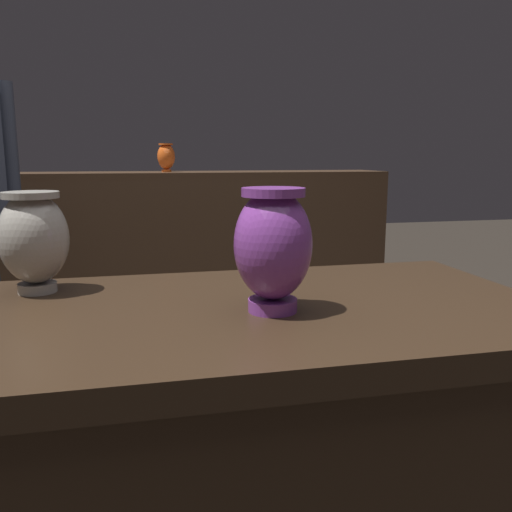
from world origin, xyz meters
TOP-DOWN VIEW (x-y plane):
  - display_plinth at (0.00, 0.00)m, footprint 1.20×0.64m
  - back_display_shelf at (0.00, 2.20)m, footprint 2.60×0.40m
  - vase_centerpiece at (0.05, -0.05)m, footprint 0.14×0.14m
  - vase_tall_behind at (-0.39, 0.20)m, footprint 0.14×0.14m
  - shelf_vase_center at (0.00, 2.19)m, footprint 0.10×0.10m

SIDE VIEW (x-z plane):
  - display_plinth at x=0.00m, z-range 0.00..0.80m
  - back_display_shelf at x=0.00m, z-range 0.00..0.99m
  - vase_tall_behind at x=-0.39m, z-range 0.81..1.02m
  - vase_centerpiece at x=0.05m, z-range 0.81..1.04m
  - shelf_vase_center at x=0.00m, z-range 1.00..1.16m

